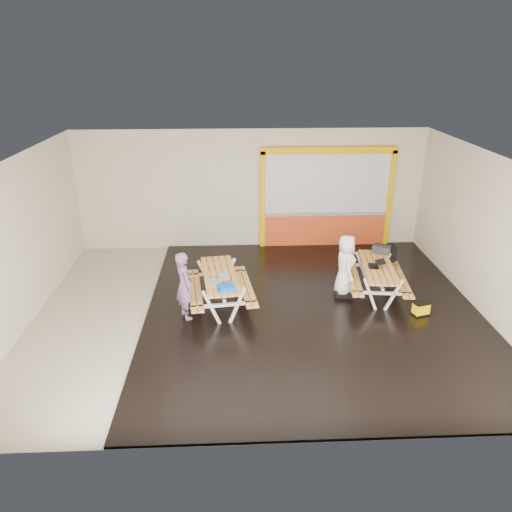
{
  "coord_description": "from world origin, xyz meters",
  "views": [
    {
      "loc": [
        -0.48,
        -9.51,
        5.47
      ],
      "look_at": [
        0.0,
        0.9,
        1.0
      ],
      "focal_mm": 33.61,
      "sensor_mm": 36.0,
      "label": 1
    }
  ],
  "objects_px": {
    "picnic_table_right": "(377,273)",
    "fluke_bag": "(421,309)",
    "backpack": "(390,253)",
    "person_left": "(184,285)",
    "picnic_table_left": "(220,282)",
    "person_right": "(345,265)",
    "toolbox": "(381,249)",
    "laptop_left": "(219,280)",
    "laptop_right": "(376,265)",
    "blue_pouch": "(226,288)",
    "dark_case": "(344,293)"
  },
  "relations": [
    {
      "from": "laptop_left",
      "to": "dark_case",
      "type": "height_order",
      "value": "laptop_left"
    },
    {
      "from": "picnic_table_right",
      "to": "backpack",
      "type": "height_order",
      "value": "backpack"
    },
    {
      "from": "picnic_table_right",
      "to": "fluke_bag",
      "type": "bearing_deg",
      "value": -53.89
    },
    {
      "from": "person_right",
      "to": "laptop_right",
      "type": "relative_size",
      "value": 3.58
    },
    {
      "from": "person_right",
      "to": "dark_case",
      "type": "distance_m",
      "value": 0.71
    },
    {
      "from": "picnic_table_left",
      "to": "blue_pouch",
      "type": "xyz_separation_m",
      "value": [
        0.15,
        -0.79,
        0.25
      ]
    },
    {
      "from": "person_right",
      "to": "laptop_right",
      "type": "xyz_separation_m",
      "value": [
        0.71,
        -0.04,
        0.02
      ]
    },
    {
      "from": "picnic_table_right",
      "to": "laptop_left",
      "type": "distance_m",
      "value": 3.82
    },
    {
      "from": "person_left",
      "to": "laptop_right",
      "type": "xyz_separation_m",
      "value": [
        4.4,
        0.94,
        -0.03
      ]
    },
    {
      "from": "laptop_left",
      "to": "laptop_right",
      "type": "distance_m",
      "value": 3.74
    },
    {
      "from": "dark_case",
      "to": "backpack",
      "type": "bearing_deg",
      "value": 35.66
    },
    {
      "from": "laptop_right",
      "to": "blue_pouch",
      "type": "xyz_separation_m",
      "value": [
        -3.5,
        -1.14,
        0.04
      ]
    },
    {
      "from": "picnic_table_right",
      "to": "laptop_left",
      "type": "xyz_separation_m",
      "value": [
        -3.73,
        -0.8,
        0.28
      ]
    },
    {
      "from": "blue_pouch",
      "to": "laptop_left",
      "type": "bearing_deg",
      "value": 112.69
    },
    {
      "from": "laptop_right",
      "to": "blue_pouch",
      "type": "relative_size",
      "value": 1.17
    },
    {
      "from": "picnic_table_right",
      "to": "laptop_right",
      "type": "xyz_separation_m",
      "value": [
        -0.07,
        -0.03,
        0.24
      ]
    },
    {
      "from": "person_left",
      "to": "fluke_bag",
      "type": "height_order",
      "value": "person_left"
    },
    {
      "from": "dark_case",
      "to": "fluke_bag",
      "type": "distance_m",
      "value": 1.8
    },
    {
      "from": "person_left",
      "to": "picnic_table_left",
      "type": "bearing_deg",
      "value": -77.63
    },
    {
      "from": "toolbox",
      "to": "backpack",
      "type": "relative_size",
      "value": 0.97
    },
    {
      "from": "picnic_table_left",
      "to": "backpack",
      "type": "relative_size",
      "value": 4.49
    },
    {
      "from": "picnic_table_left",
      "to": "backpack",
      "type": "bearing_deg",
      "value": 16.78
    },
    {
      "from": "picnic_table_right",
      "to": "person_left",
      "type": "relative_size",
      "value": 1.4
    },
    {
      "from": "laptop_right",
      "to": "fluke_bag",
      "type": "distance_m",
      "value": 1.43
    },
    {
      "from": "laptop_left",
      "to": "fluke_bag",
      "type": "distance_m",
      "value": 4.52
    },
    {
      "from": "backpack",
      "to": "fluke_bag",
      "type": "distance_m",
      "value": 2.01
    },
    {
      "from": "person_left",
      "to": "blue_pouch",
      "type": "bearing_deg",
      "value": -128.5
    },
    {
      "from": "blue_pouch",
      "to": "backpack",
      "type": "xyz_separation_m",
      "value": [
        4.13,
        2.08,
        -0.17
      ]
    },
    {
      "from": "toolbox",
      "to": "dark_case",
      "type": "relative_size",
      "value": 1.17
    },
    {
      "from": "laptop_right",
      "to": "dark_case",
      "type": "distance_m",
      "value": 1.01
    },
    {
      "from": "backpack",
      "to": "blue_pouch",
      "type": "bearing_deg",
      "value": -153.27
    },
    {
      "from": "person_left",
      "to": "person_right",
      "type": "bearing_deg",
      "value": -101.18
    },
    {
      "from": "laptop_left",
      "to": "laptop_right",
      "type": "bearing_deg",
      "value": 11.95
    },
    {
      "from": "person_left",
      "to": "person_right",
      "type": "relative_size",
      "value": 1.03
    },
    {
      "from": "picnic_table_left",
      "to": "toolbox",
      "type": "height_order",
      "value": "toolbox"
    },
    {
      "from": "picnic_table_right",
      "to": "laptop_left",
      "type": "height_order",
      "value": "laptop_left"
    },
    {
      "from": "fluke_bag",
      "to": "laptop_right",
      "type": "bearing_deg",
      "value": 129.32
    },
    {
      "from": "backpack",
      "to": "dark_case",
      "type": "xyz_separation_m",
      "value": [
        -1.34,
        -0.96,
        -0.59
      ]
    },
    {
      "from": "toolbox",
      "to": "blue_pouch",
      "type": "bearing_deg",
      "value": -153.26
    },
    {
      "from": "person_left",
      "to": "laptop_left",
      "type": "height_order",
      "value": "person_left"
    },
    {
      "from": "person_right",
      "to": "fluke_bag",
      "type": "height_order",
      "value": "person_right"
    },
    {
      "from": "laptop_right",
      "to": "blue_pouch",
      "type": "bearing_deg",
      "value": -161.97
    },
    {
      "from": "picnic_table_left",
      "to": "fluke_bag",
      "type": "distance_m",
      "value": 4.53
    },
    {
      "from": "person_left",
      "to": "fluke_bag",
      "type": "bearing_deg",
      "value": -116.6
    },
    {
      "from": "person_right",
      "to": "toolbox",
      "type": "distance_m",
      "value": 1.32
    },
    {
      "from": "backpack",
      "to": "picnic_table_right",
      "type": "bearing_deg",
      "value": -121.56
    },
    {
      "from": "person_left",
      "to": "picnic_table_right",
      "type": "bearing_deg",
      "value": -103.87
    },
    {
      "from": "person_left",
      "to": "backpack",
      "type": "height_order",
      "value": "person_left"
    },
    {
      "from": "person_left",
      "to": "blue_pouch",
      "type": "xyz_separation_m",
      "value": [
        0.9,
        -0.2,
        0.02
      ]
    },
    {
      "from": "person_right",
      "to": "dark_case",
      "type": "xyz_separation_m",
      "value": [
        0.01,
        -0.06,
        -0.7
      ]
    }
  ]
}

